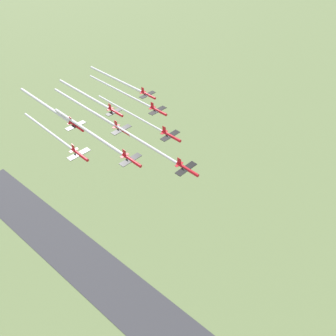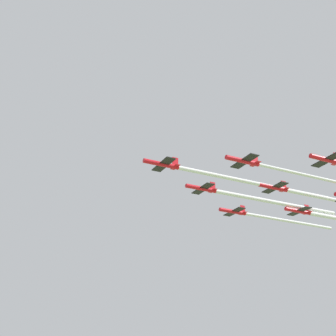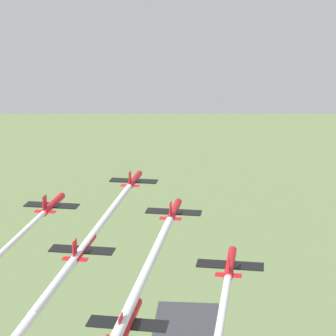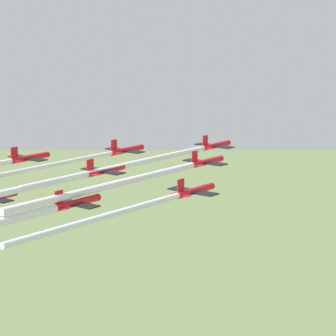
# 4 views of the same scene
# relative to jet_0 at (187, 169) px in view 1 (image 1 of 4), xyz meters

# --- Properties ---
(jet_0) EXTENTS (8.79, 8.98, 3.15)m
(jet_0) POSITION_rel_jet_0_xyz_m (0.00, 0.00, 0.00)
(jet_0) COLOR red
(jet_1) EXTENTS (8.79, 8.98, 3.15)m
(jet_1) POSITION_rel_jet_0_xyz_m (-0.03, 19.64, 0.23)
(jet_1) COLOR red
(jet_2) EXTENTS (8.79, 8.98, 3.15)m
(jet_2) POSITION_rel_jet_0_xyz_m (-17.18, 9.52, 0.15)
(jet_2) COLOR red
(jet_3) EXTENTS (8.79, 8.98, 3.15)m
(jet_3) POSITION_rel_jet_0_xyz_m (-0.05, 39.29, -0.08)
(jet_3) COLOR red
(jet_4) EXTENTS (8.79, 8.98, 3.15)m
(jet_4) POSITION_rel_jet_0_xyz_m (-17.21, 29.17, -0.11)
(jet_4) COLOR red
(jet_5) EXTENTS (8.79, 8.98, 3.15)m
(jet_5) POSITION_rel_jet_0_xyz_m (-34.36, 19.04, -0.98)
(jet_5) COLOR red
(jet_6) EXTENTS (8.79, 8.98, 3.15)m
(jet_6) POSITION_rel_jet_0_xyz_m (-0.08, 58.93, -2.77)
(jet_6) COLOR red
(jet_7) EXTENTS (8.79, 8.98, 3.15)m
(jet_7) POSITION_rel_jet_0_xyz_m (-17.23, 48.81, -3.40)
(jet_7) COLOR red
(jet_8) EXTENTS (8.79, 8.98, 3.15)m
(jet_8) POSITION_rel_jet_0_xyz_m (-34.39, 38.69, -1.28)
(jet_8) COLOR red
(smoke_trail_0) EXTENTS (25.74, 42.65, 1.04)m
(smoke_trail_0) POSITION_rel_jet_0_xyz_m (-14.61, 24.77, -0.05)
(smoke_trail_0) COLOR white
(smoke_trail_1) EXTENTS (21.24, 35.24, 0.80)m
(smoke_trail_1) POSITION_rel_jet_0_xyz_m (-12.49, 40.77, 0.18)
(smoke_trail_1) COLOR white
(smoke_trail_2) EXTENTS (23.37, 38.51, 1.16)m
(smoke_trail_2) POSITION_rel_jet_0_xyz_m (-30.56, 32.19, 0.10)
(smoke_trail_2) COLOR white
(smoke_trail_3) EXTENTS (23.07, 38.23, 0.93)m
(smoke_trail_3) POSITION_rel_jet_0_xyz_m (-13.38, 61.87, -0.13)
(smoke_trail_3) COLOR white
(smoke_trail_4) EXTENTS (23.26, 38.38, 1.10)m
(smoke_trail_4) POSITION_rel_jet_0_xyz_m (-30.55, 51.79, -0.15)
(smoke_trail_4) COLOR white
(smoke_trail_5) EXTENTS (18.73, 30.87, 0.93)m
(smoke_trail_5) POSITION_rel_jet_0_xyz_m (-45.52, 37.95, -1.02)
(smoke_trail_5) COLOR white
(smoke_trail_6) EXTENTS (21.70, 35.63, 1.20)m
(smoke_trail_6) POSITION_rel_jet_0_xyz_m (-12.59, 80.15, -2.81)
(smoke_trail_6) COLOR white
(smoke_trail_7) EXTENTS (21.37, 35.04, 1.24)m
(smoke_trail_7) POSITION_rel_jet_0_xyz_m (-29.57, 69.72, -3.45)
(smoke_trail_7) COLOR white
(smoke_trail_8) EXTENTS (21.95, 35.98, 1.29)m
(smoke_trail_8) POSITION_rel_jet_0_xyz_m (-47.00, 60.06, -1.33)
(smoke_trail_8) COLOR white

